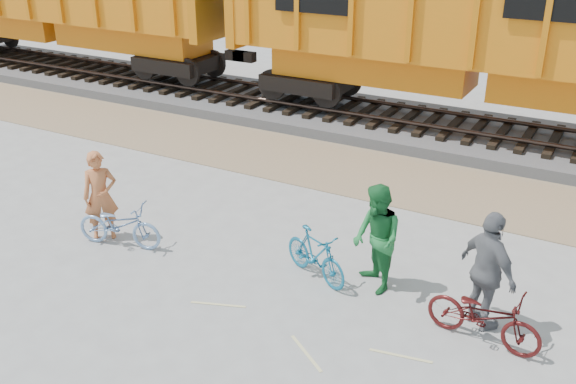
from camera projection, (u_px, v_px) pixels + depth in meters
name	position (u px, v px, depth m)	size (l,w,h in m)	color
ground	(297.00, 297.00, 10.46)	(120.00, 120.00, 0.00)	#9E9E99
gravel_strip	(410.00, 181.00, 14.84)	(120.00, 3.00, 0.02)	#9A7E5F
ballast_bed	(453.00, 133.00, 17.58)	(120.00, 4.00, 0.30)	slate
track	(454.00, 121.00, 17.45)	(120.00, 2.60, 0.24)	black
hopper_car_center	(489.00, 29.00, 16.13)	(14.00, 3.13, 4.65)	black
bicycle_blue	(119.00, 225.00, 11.89)	(0.58, 1.66, 0.87)	#7398C5
bicycle_teal	(315.00, 255.00, 10.84)	(0.42, 1.49, 0.89)	#126384
bicycle_maroon	(484.00, 316.00, 9.23)	(0.59, 1.69, 0.89)	#461110
person_solo	(100.00, 196.00, 12.01)	(0.64, 0.42, 1.74)	#BF6839
person_man	(377.00, 239.00, 10.36)	(0.89, 0.70, 1.84)	#1D6D31
person_woman	(488.00, 272.00, 9.38)	(1.11, 0.46, 1.89)	slate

